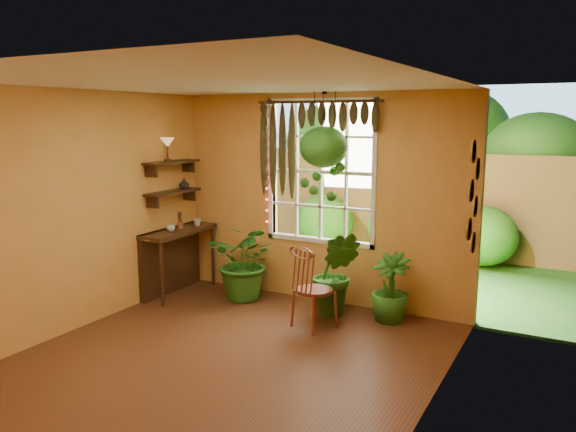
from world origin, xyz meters
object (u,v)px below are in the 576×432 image
object	(u,v)px
windsor_chair	(312,300)
potted_plant_left	(246,261)
counter_ledge	(173,253)
hanging_basket	(324,154)
potted_plant_mid	(336,273)

from	to	relation	value
windsor_chair	potted_plant_left	distance (m)	1.34
counter_ledge	hanging_basket	bearing A→B (deg)	10.92
counter_ledge	windsor_chair	world-z (taller)	windsor_chair
hanging_basket	potted_plant_left	bearing A→B (deg)	-169.67
counter_ledge	potted_plant_mid	bearing A→B (deg)	5.49
windsor_chair	potted_plant_left	xyz separation A→B (m)	(-1.23, 0.52, 0.19)
potted_plant_left	windsor_chair	bearing A→B (deg)	-22.84
counter_ledge	potted_plant_mid	distance (m)	2.34
windsor_chair	hanging_basket	distance (m)	1.78
counter_ledge	potted_plant_left	size ratio (longest dim) A/B	1.16
potted_plant_left	hanging_basket	size ratio (longest dim) A/B	0.78
windsor_chair	potted_plant_mid	xyz separation A→B (m)	(0.06, 0.53, 0.20)
windsor_chair	hanging_basket	world-z (taller)	hanging_basket
windsor_chair	potted_plant_left	bearing A→B (deg)	179.78
counter_ledge	windsor_chair	bearing A→B (deg)	-7.61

